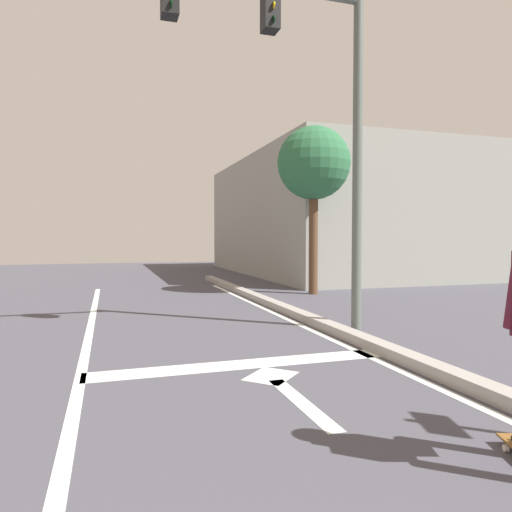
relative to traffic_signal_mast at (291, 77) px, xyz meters
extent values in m
cube|color=silver|center=(-3.03, -2.53, -3.98)|extent=(0.12, 20.00, 0.01)
cube|color=silver|center=(0.42, -2.53, -3.98)|extent=(0.12, 20.00, 0.01)
cube|color=silver|center=(-1.23, -1.50, -3.98)|extent=(3.59, 0.40, 0.01)
cube|color=silver|center=(-1.05, -2.89, -3.98)|extent=(0.16, 1.40, 0.01)
cube|color=silver|center=(-1.05, -2.04, -3.98)|extent=(0.71, 0.71, 0.01)
cube|color=#9C9691|center=(0.67, -2.53, -3.92)|extent=(0.24, 24.00, 0.14)
cylinder|color=beige|center=(-0.06, -4.23, -3.96)|extent=(0.04, 0.06, 0.05)
cylinder|color=#58625A|center=(1.17, 0.00, -1.18)|extent=(0.16, 0.16, 5.61)
cube|color=black|center=(-0.34, 0.00, 0.97)|extent=(0.24, 0.28, 0.64)
cylinder|color=yellow|center=(-0.34, -0.15, 0.97)|extent=(0.02, 0.10, 0.10)
cylinder|color=black|center=(-0.34, -0.15, 0.77)|extent=(0.02, 0.10, 0.10)
cylinder|color=black|center=(-1.85, -0.15, 0.77)|extent=(0.02, 0.10, 0.10)
cylinder|color=brown|center=(2.47, 4.54, -2.54)|extent=(0.24, 0.24, 2.89)
sphere|color=#2B673F|center=(2.47, 4.54, -0.51)|extent=(1.93, 1.93, 1.93)
cube|color=gray|center=(8.44, 11.16, -1.62)|extent=(11.74, 11.84, 4.74)
camera|label=1|loc=(-2.72, -6.76, -2.47)|focal=32.64mm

